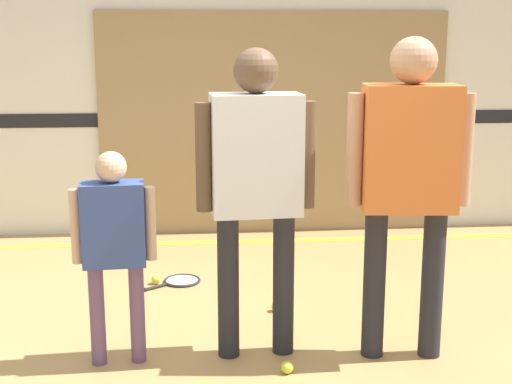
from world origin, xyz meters
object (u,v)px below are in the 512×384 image
Objects in this scene: person_student_left at (114,235)px; tennis_ball_near_instructor at (287,367)px; person_student_right at (409,165)px; racket_spare_on_floor at (180,281)px; person_instructor at (256,171)px; tennis_ball_by_spare_racket at (156,280)px; tennis_ball_stray_right at (276,307)px.

tennis_ball_near_instructor is at bearing -17.39° from person_student_left.
person_student_right reaches higher than person_student_left.
tennis_ball_near_instructor reaches higher than racket_spare_on_floor.
person_instructor reaches higher than tennis_ball_near_instructor.
racket_spare_on_floor is 6.92× the size of tennis_ball_by_spare_racket.
person_student_left is at bearing -95.99° from tennis_ball_by_spare_racket.
tennis_ball_near_instructor is 1.00× the size of tennis_ball_by_spare_racket.
person_instructor is 0.82m from person_student_left.
racket_spare_on_floor is 1.59m from tennis_ball_near_instructor.
racket_spare_on_floor is at bearing 72.33° from person_student_left.
person_student_left is at bearing -145.02° from tennis_ball_stray_right.
tennis_ball_stray_right is at bearing 87.42° from tennis_ball_near_instructor.
person_student_left is 1.15m from tennis_ball_near_instructor.
tennis_ball_stray_right is at bearing 69.38° from person_instructor.
person_student_right is at bearing -41.98° from tennis_ball_by_spare_racket.
person_student_right reaches higher than tennis_ball_by_spare_racket.
racket_spare_on_floor is at bearing 136.10° from tennis_ball_stray_right.
tennis_ball_stray_right is (0.63, -0.61, 0.02)m from racket_spare_on_floor.
person_instructor is 1.45× the size of person_student_left.
person_student_left is at bearing 166.83° from tennis_ball_near_instructor.
person_student_right is at bearing 14.74° from tennis_ball_near_instructor.
person_student_right reaches higher than tennis_ball_stray_right.
tennis_ball_by_spare_racket is 1.00× the size of tennis_ball_stray_right.
tennis_ball_near_instructor and tennis_ball_by_spare_racket have the same top height.
tennis_ball_near_instructor is at bearing -62.23° from tennis_ball_by_spare_racket.
person_student_left is 1.43m from tennis_ball_by_spare_racket.
racket_spare_on_floor is at bearing 6.35° from tennis_ball_by_spare_racket.
person_student_right is 1.25m from tennis_ball_near_instructor.
tennis_ball_stray_right is at bearing 101.70° from racket_spare_on_floor.
tennis_ball_near_instructor is (0.59, -1.48, 0.02)m from racket_spare_on_floor.
tennis_ball_by_spare_racket is at bearing 143.74° from tennis_ball_stray_right.
person_student_right is 2.18m from tennis_ball_by_spare_racket.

